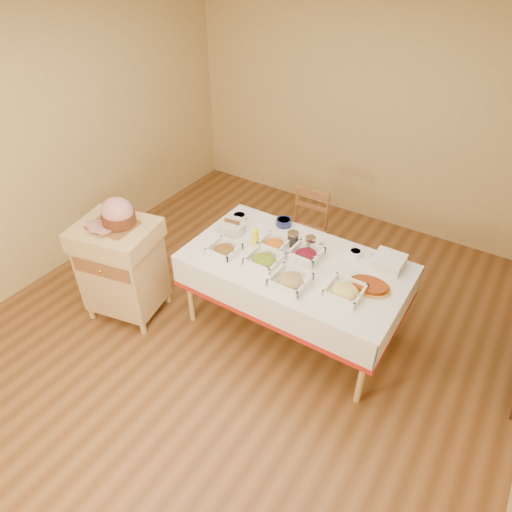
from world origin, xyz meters
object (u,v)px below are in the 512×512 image
at_px(butcher_cart, 122,265).
at_px(plate_stack, 389,261).
at_px(dining_table, 295,276).
at_px(preserve_jar_left, 293,239).
at_px(mustard_bottle, 255,237).
at_px(brass_platter, 369,286).
at_px(dining_chair, 305,232).
at_px(preserve_jar_right, 310,243).
at_px(ham_on_board, 117,215).
at_px(bread_basket, 232,227).

xyz_separation_m(butcher_cart, plate_stack, (2.06, 0.99, 0.27)).
relative_size(dining_table, preserve_jar_left, 14.14).
height_order(preserve_jar_left, mustard_bottle, mustard_bottle).
bearing_deg(mustard_bottle, dining_table, -1.99).
bearing_deg(plate_stack, brass_platter, -93.94).
bearing_deg(dining_chair, mustard_bottle, -94.44).
relative_size(butcher_cart, preserve_jar_right, 8.28).
distance_m(preserve_jar_right, brass_platter, 0.65).
relative_size(preserve_jar_left, preserve_jar_right, 1.13).
xyz_separation_m(plate_stack, brass_platter, (-0.02, -0.34, -0.02)).
height_order(dining_table, ham_on_board, ham_on_board).
height_order(mustard_bottle, bread_basket, mustard_bottle).
bearing_deg(ham_on_board, dining_chair, 54.71).
distance_m(dining_table, ham_on_board, 1.56).
height_order(mustard_bottle, brass_platter, mustard_bottle).
bearing_deg(dining_table, plate_stack, 28.22).
relative_size(dining_table, mustard_bottle, 9.66).
bearing_deg(ham_on_board, preserve_jar_left, 32.53).
xyz_separation_m(preserve_jar_right, mustard_bottle, (-0.42, -0.21, 0.03)).
bearing_deg(dining_table, ham_on_board, -156.23).
bearing_deg(brass_platter, dining_table, -179.01).
xyz_separation_m(butcher_cart, preserve_jar_left, (1.28, 0.82, 0.28)).
relative_size(dining_table, brass_platter, 5.68).
xyz_separation_m(bread_basket, brass_platter, (1.33, -0.07, -0.03)).
distance_m(butcher_cart, preserve_jar_left, 1.54).
relative_size(ham_on_board, preserve_jar_left, 3.05).
xyz_separation_m(mustard_bottle, brass_platter, (1.04, -0.00, -0.06)).
xyz_separation_m(preserve_jar_right, bread_basket, (-0.71, -0.15, -0.01)).
height_order(dining_chair, bread_basket, dining_chair).
relative_size(mustard_bottle, plate_stack, 0.78).
relative_size(dining_chair, plate_stack, 3.62).
height_order(butcher_cart, brass_platter, butcher_cart).
xyz_separation_m(preserve_jar_right, brass_platter, (0.62, -0.21, -0.03)).
xyz_separation_m(ham_on_board, mustard_bottle, (0.96, 0.62, -0.21)).
xyz_separation_m(dining_chair, bread_basket, (-0.35, -0.77, 0.36)).
bearing_deg(ham_on_board, mustard_bottle, 32.66).
xyz_separation_m(dining_table, mustard_bottle, (-0.41, 0.01, 0.25)).
height_order(preserve_jar_right, brass_platter, preserve_jar_right).
height_order(dining_chair, mustard_bottle, mustard_bottle).
distance_m(ham_on_board, mustard_bottle, 1.16).
xyz_separation_m(dining_table, ham_on_board, (-1.37, -0.60, 0.46)).
distance_m(butcher_cart, plate_stack, 2.30).
bearing_deg(dining_table, brass_platter, 0.99).
bearing_deg(dining_chair, bread_basket, -114.62).
bearing_deg(ham_on_board, preserve_jar_right, 30.89).
xyz_separation_m(mustard_bottle, plate_stack, (1.06, 0.34, -0.04)).
xyz_separation_m(butcher_cart, preserve_jar_right, (1.42, 0.86, 0.27)).
height_order(butcher_cart, ham_on_board, ham_on_board).
height_order(preserve_jar_left, bread_basket, preserve_jar_left).
relative_size(dining_chair, brass_platter, 2.71).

